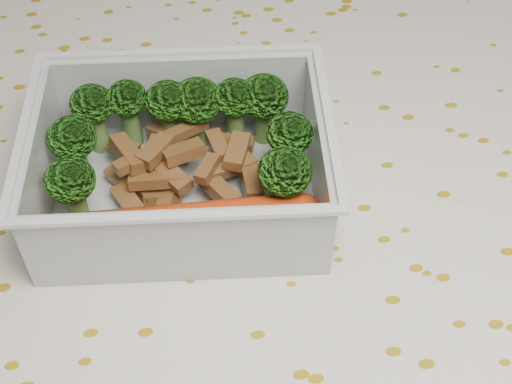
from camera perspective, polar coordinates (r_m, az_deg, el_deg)
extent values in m
cube|color=brown|center=(0.51, -0.67, -3.70)|extent=(1.40, 0.90, 0.04)
cube|color=silver|center=(0.49, -0.69, -2.06)|extent=(1.46, 0.96, 0.01)
cube|color=silver|center=(0.50, -5.72, -0.16)|extent=(0.20, 0.16, 0.00)
cube|color=silver|center=(0.53, -5.89, 7.91)|extent=(0.19, 0.02, 0.06)
cube|color=silver|center=(0.43, -6.17, -4.22)|extent=(0.19, 0.02, 0.06)
cube|color=silver|center=(0.48, 4.97, 2.88)|extent=(0.02, 0.13, 0.06)
cube|color=silver|center=(0.49, -16.72, 1.96)|extent=(0.02, 0.13, 0.06)
cube|color=silver|center=(0.51, -6.17, 11.04)|extent=(0.20, 0.03, 0.00)
cube|color=silver|center=(0.40, -6.56, -1.99)|extent=(0.20, 0.03, 0.00)
cube|color=silver|center=(0.46, 5.85, 5.74)|extent=(0.02, 0.14, 0.00)
cube|color=silver|center=(0.47, -18.16, 4.63)|extent=(0.02, 0.14, 0.00)
cylinder|color=#608C3F|center=(0.53, -12.52, 4.73)|extent=(0.01, 0.01, 0.03)
ellipsoid|color=#2B7A17|center=(0.51, -13.01, 6.89)|extent=(0.03, 0.03, 0.03)
cylinder|color=#608C3F|center=(0.52, -9.90, 5.23)|extent=(0.01, 0.01, 0.03)
ellipsoid|color=#2B7A17|center=(0.51, -10.29, 7.41)|extent=(0.03, 0.03, 0.02)
cylinder|color=#608C3F|center=(0.52, -6.81, 5.06)|extent=(0.01, 0.01, 0.03)
ellipsoid|color=#2B7A17|center=(0.50, -7.08, 7.26)|extent=(0.03, 0.03, 0.03)
cylinder|color=#608C3F|center=(0.52, -4.58, 5.09)|extent=(0.01, 0.01, 0.03)
ellipsoid|color=#2B7A17|center=(0.50, -4.76, 7.31)|extent=(0.04, 0.04, 0.03)
cylinder|color=#608C3F|center=(0.52, -1.67, 5.35)|extent=(0.01, 0.01, 0.03)
ellipsoid|color=#2B7A17|center=(0.50, -1.74, 7.57)|extent=(0.03, 0.03, 0.03)
cylinder|color=#608C3F|center=(0.52, 0.60, 5.45)|extent=(0.01, 0.01, 0.03)
ellipsoid|color=#2B7A17|center=(0.50, 0.63, 7.67)|extent=(0.04, 0.04, 0.03)
cylinder|color=#608C3F|center=(0.51, -13.95, 2.05)|extent=(0.01, 0.01, 0.03)
ellipsoid|color=#2B7A17|center=(0.49, -14.53, 4.21)|extent=(0.03, 0.03, 0.03)
cylinder|color=#608C3F|center=(0.49, 2.60, 2.49)|extent=(0.01, 0.01, 0.03)
ellipsoid|color=#2B7A17|center=(0.48, 2.71, 4.72)|extent=(0.03, 0.03, 0.03)
cylinder|color=#608C3F|center=(0.48, -14.06, -1.21)|extent=(0.01, 0.01, 0.03)
ellipsoid|color=#2B7A17|center=(0.46, -14.67, 0.93)|extent=(0.03, 0.03, 0.03)
cylinder|color=#608C3F|center=(0.47, 2.22, -0.58)|extent=(0.01, 0.01, 0.03)
ellipsoid|color=#2B7A17|center=(0.45, 2.32, 1.64)|extent=(0.04, 0.04, 0.03)
cube|color=brown|center=(0.49, -3.07, 3.72)|extent=(0.02, 0.03, 0.01)
cube|color=brown|center=(0.51, -10.56, 3.45)|extent=(0.03, 0.02, 0.01)
cube|color=brown|center=(0.50, -5.60, 4.97)|extent=(0.03, 0.02, 0.01)
cube|color=brown|center=(0.49, -7.43, -0.35)|extent=(0.03, 0.02, 0.01)
cube|color=brown|center=(0.49, -10.23, -0.67)|extent=(0.02, 0.03, 0.01)
cube|color=brown|center=(0.49, -6.98, -0.40)|extent=(0.02, 0.03, 0.01)
cube|color=brown|center=(0.50, -8.42, 1.44)|extent=(0.02, 0.03, 0.01)
cube|color=brown|center=(0.49, -8.07, 3.27)|extent=(0.03, 0.03, 0.01)
cube|color=brown|center=(0.48, -8.09, 1.01)|extent=(0.04, 0.02, 0.01)
cube|color=brown|center=(0.50, -8.85, 1.15)|extent=(0.02, 0.03, 0.01)
cube|color=brown|center=(0.50, -7.71, 1.58)|extent=(0.03, 0.02, 0.01)
cube|color=brown|center=(0.51, -7.26, 3.73)|extent=(0.03, 0.02, 0.01)
cube|color=brown|center=(0.50, -9.29, 0.38)|extent=(0.02, 0.03, 0.01)
cube|color=brown|center=(0.50, -10.46, 0.96)|extent=(0.03, 0.03, 0.01)
cube|color=brown|center=(0.49, -2.29, 1.91)|extent=(0.03, 0.02, 0.01)
cube|color=brown|center=(0.48, -3.04, 0.21)|extent=(0.03, 0.04, 0.01)
cube|color=brown|center=(0.50, -1.48, 3.18)|extent=(0.02, 0.03, 0.01)
cube|color=brown|center=(0.49, -5.81, 3.20)|extent=(0.03, 0.02, 0.01)
cube|color=brown|center=(0.51, -1.76, 3.96)|extent=(0.03, 0.02, 0.01)
cube|color=brown|center=(0.48, -0.44, 1.04)|extent=(0.01, 0.03, 0.01)
cube|color=brown|center=(0.49, -10.23, 3.05)|extent=(0.03, 0.04, 0.01)
cube|color=brown|center=(0.48, -9.51, 2.56)|extent=(0.03, 0.02, 0.01)
cube|color=brown|center=(0.48, -3.93, 1.87)|extent=(0.02, 0.03, 0.01)
cube|color=brown|center=(0.48, -6.75, 1.32)|extent=(0.03, 0.03, 0.01)
cube|color=brown|center=(0.51, -7.25, 4.58)|extent=(0.03, 0.02, 0.01)
cube|color=brown|center=(0.48, -1.53, 3.28)|extent=(0.02, 0.03, 0.01)
cylinder|color=#C63B11|center=(0.46, -5.41, -2.60)|extent=(0.15, 0.03, 0.03)
sphere|color=#C63B11|center=(0.46, 3.58, -1.78)|extent=(0.03, 0.03, 0.03)
sphere|color=#C63B11|center=(0.47, -14.35, -3.36)|extent=(0.03, 0.03, 0.03)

